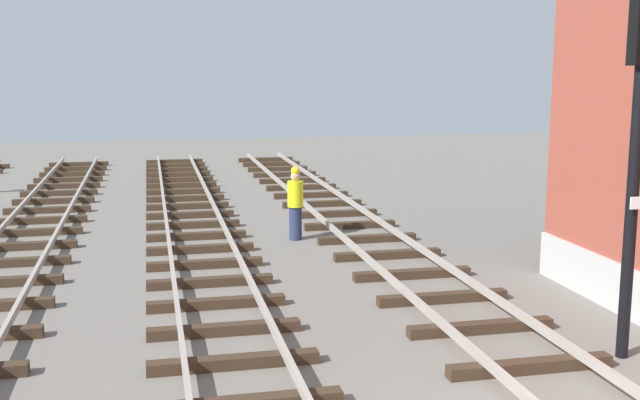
% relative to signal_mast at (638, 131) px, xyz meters
% --- Properties ---
extents(signal_mast, '(0.36, 0.40, 5.44)m').
position_rel_signal_mast_xyz_m(signal_mast, '(0.00, 0.00, 0.00)').
color(signal_mast, black).
rests_on(signal_mast, ground).
extents(track_worker_foreground, '(0.40, 0.40, 1.87)m').
position_rel_signal_mast_xyz_m(track_worker_foreground, '(-3.33, 9.01, -2.48)').
color(track_worker_foreground, '#262D4C').
rests_on(track_worker_foreground, ground).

